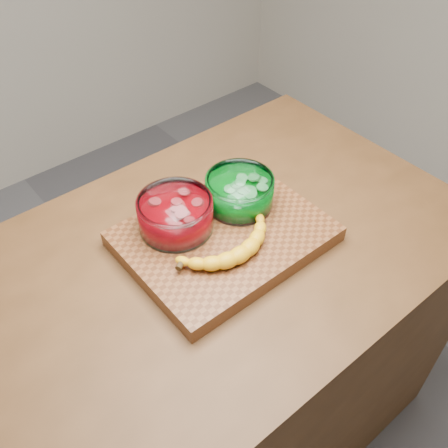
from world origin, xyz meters
TOP-DOWN VIEW (x-y plane):
  - ground at (0.00, 0.00)m, footprint 3.50×3.50m
  - counter at (0.00, 0.00)m, footprint 1.20×0.80m
  - cutting_board at (0.00, 0.00)m, footprint 0.45×0.35m
  - bowl_red at (-0.08, 0.08)m, footprint 0.17×0.17m
  - bowl_green at (0.09, 0.05)m, footprint 0.16×0.16m
  - banana at (-0.03, -0.06)m, footprint 0.28×0.12m

SIDE VIEW (x-z plane):
  - ground at x=0.00m, z-range 0.00..0.00m
  - counter at x=0.00m, z-range 0.00..0.90m
  - cutting_board at x=0.00m, z-range 0.90..0.94m
  - banana at x=-0.03m, z-range 0.94..0.98m
  - bowl_green at x=0.09m, z-range 0.94..1.02m
  - bowl_red at x=-0.08m, z-range 0.94..1.02m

